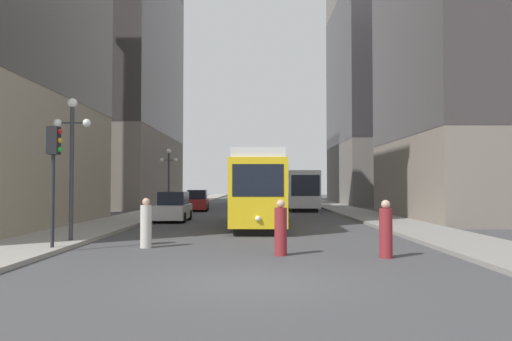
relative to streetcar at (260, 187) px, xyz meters
name	(u,v)px	position (x,y,z in m)	size (l,w,h in m)	color
ground_plane	(251,281)	(-0.34, -15.63, -2.10)	(200.00, 200.00, 0.00)	#424244
sidewalk_left	(181,205)	(-8.34, 24.37, -2.03)	(3.36, 120.00, 0.15)	gray
sidewalk_right	(329,205)	(7.66, 24.37, -2.03)	(3.36, 120.00, 0.15)	gray
streetcar	(260,187)	(0.00, 0.00, 0.00)	(2.91, 12.97, 3.89)	black
transit_bus	(299,188)	(3.76, 17.28, -0.15)	(2.60, 11.58, 3.45)	black
parked_car_left_near	(198,201)	(-5.36, 14.73, -1.26)	(2.06, 4.38, 1.82)	black
parked_car_left_mid	(174,208)	(-5.36, 2.76, -1.26)	(1.91, 4.34, 1.82)	black
pedestrian_crossing_near	(386,231)	(3.75, -12.13, -1.27)	(0.40, 0.40, 1.78)	maroon
pedestrian_crossing_far	(281,229)	(0.56, -11.61, -1.28)	(0.40, 0.40, 1.77)	maroon
pedestrian_on_sidewalk	(146,225)	(-4.16, -9.76, -1.28)	(0.40, 0.40, 1.77)	beige
traffic_light_near_left	(54,154)	(-7.04, -10.77, 1.18)	(0.47, 0.36, 4.06)	#232328
lamp_post_left_near	(72,146)	(-7.26, -8.66, 1.61)	(1.41, 0.36, 5.41)	#333338
lamp_post_left_far	(169,170)	(-7.26, 11.40, 1.37)	(1.41, 0.36, 5.01)	#333338
building_left_corner	(99,59)	(-17.52, 24.96, 13.99)	(15.61, 23.76, 31.21)	slate
building_right_corner	(506,51)	(16.34, 4.50, 9.06)	(14.62, 15.08, 21.70)	slate
building_right_midblock	(397,79)	(16.31, 28.67, 12.63)	(14.54, 17.52, 28.58)	slate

